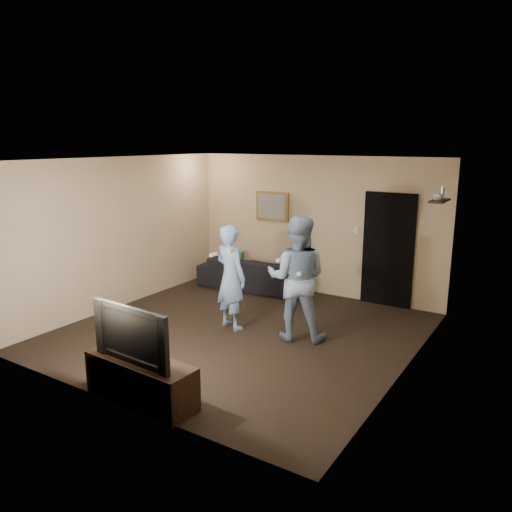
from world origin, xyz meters
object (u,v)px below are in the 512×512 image
Objects in this scene: television at (138,332)px; wii_player_right at (297,278)px; wii_player_left at (231,277)px; sofa at (253,273)px; tv_console at (141,380)px.

television is 2.63m from wii_player_right.
television is at bearing -79.42° from wii_player_left.
sofa is 1.30× the size of wii_player_left.
television is at bearing 0.00° from tv_console.
tv_console is 2.49m from wii_player_left.
wii_player_left is (-0.45, 2.39, -0.00)m from television.
wii_player_left is 0.89× the size of wii_player_right.
wii_player_right reaches higher than sofa.
sofa is at bearing 113.42° from wii_player_left.
tv_console is 0.57m from television.
television reaches higher than sofa.
tv_console is 1.23× the size of television.
wii_player_left reaches higher than television.
tv_console is at bearing 0.00° from television.
wii_player_right is at bearing 131.16° from sofa.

